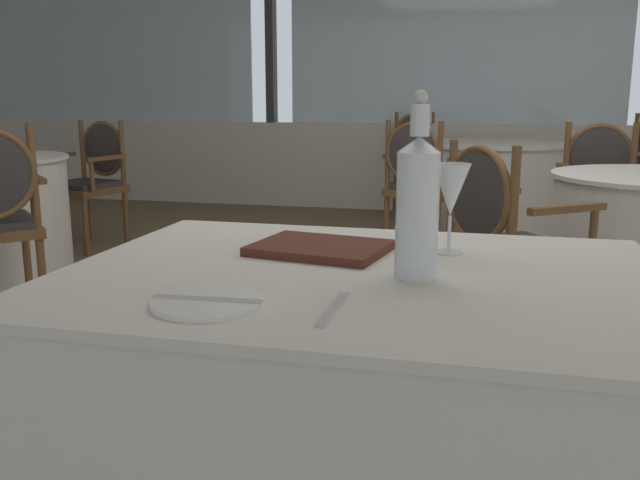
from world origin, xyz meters
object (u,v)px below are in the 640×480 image
at_px(dining_chair_1_0, 420,156).
at_px(wine_glass, 451,191).
at_px(dining_chair_0_1, 603,188).
at_px(dining_chair_1_2, 626,166).
at_px(dining_chair_2_1, 92,173).
at_px(dining_chair_1_1, 421,177).
at_px(water_bottle, 418,204).
at_px(menu_book, 322,248).
at_px(dining_chair_0_2, 502,234).
at_px(side_plate, 207,302).

bearing_deg(dining_chair_1_0, wine_glass, -29.48).
height_order(wine_glass, dining_chair_0_1, dining_chair_0_1).
bearing_deg(dining_chair_1_2, dining_chair_2_1, 12.38).
relative_size(dining_chair_1_1, dining_chair_1_2, 0.97).
height_order(wine_glass, dining_chair_2_1, wine_glass).
xyz_separation_m(water_bottle, dining_chair_1_2, (1.19, 4.43, -0.32)).
bearing_deg(water_bottle, dining_chair_1_0, 95.47).
relative_size(menu_book, dining_chair_0_2, 0.32).
bearing_deg(menu_book, dining_chair_1_1, 101.11).
bearing_deg(dining_chair_0_2, dining_chair_1_2, 33.20).
distance_m(dining_chair_0_2, dining_chair_1_2, 3.05).
height_order(dining_chair_1_1, dining_chair_2_1, dining_chair_1_1).
bearing_deg(water_bottle, dining_chair_1_1, 95.23).
bearing_deg(water_bottle, dining_chair_1_2, 74.98).
xyz_separation_m(menu_book, dining_chair_2_1, (-2.48, 2.98, -0.21)).
bearing_deg(dining_chair_1_2, dining_chair_1_0, -30.03).
bearing_deg(dining_chair_0_2, side_plate, -144.03).
xyz_separation_m(dining_chair_0_2, dining_chair_1_2, (0.99, 2.88, 0.03)).
bearing_deg(dining_chair_1_2, side_plate, 66.35).
xyz_separation_m(side_plate, dining_chair_0_2, (0.53, 1.82, -0.21)).
bearing_deg(menu_book, dining_chair_1_2, 81.31).
bearing_deg(dining_chair_1_0, dining_chair_0_2, -24.94).
distance_m(menu_book, dining_chair_0_2, 1.46).
xyz_separation_m(water_bottle, dining_chair_1_0, (-0.50, 5.19, -0.34)).
distance_m(dining_chair_0_1, dining_chair_0_2, 1.64).
relative_size(dining_chair_0_1, dining_chair_2_1, 1.02).
xyz_separation_m(side_plate, dining_chair_1_1, (0.02, 3.63, -0.19)).
bearing_deg(dining_chair_2_1, wine_glass, 56.64).
xyz_separation_m(water_bottle, dining_chair_0_1, (0.82, 3.07, -0.33)).
distance_m(dining_chair_1_1, dining_chair_1_2, 1.84).
bearing_deg(dining_chair_1_1, dining_chair_1_0, 30.11).
bearing_deg(menu_book, dining_chair_0_1, 79.85).
xyz_separation_m(menu_book, dining_chair_0_2, (0.43, 1.38, -0.21)).
relative_size(wine_glass, dining_chair_1_2, 0.21).
distance_m(wine_glass, menu_book, 0.32).
height_order(dining_chair_0_1, dining_chair_0_2, dining_chair_0_1).
bearing_deg(dining_chair_0_2, menu_book, -145.25).
relative_size(wine_glass, dining_chair_1_0, 0.21).
bearing_deg(dining_chair_2_1, dining_chair_1_0, 145.82).
bearing_deg(menu_book, side_plate, -92.50).
bearing_deg(dining_chair_0_1, side_plate, -26.78).
bearing_deg(water_bottle, dining_chair_0_2, 82.62).
bearing_deg(dining_chair_1_1, menu_book, -154.40).
distance_m(wine_glass, dining_chair_0_1, 2.96).
distance_m(side_plate, menu_book, 0.45).
bearing_deg(side_plate, dining_chair_1_2, 72.14).
distance_m(side_plate, water_bottle, 0.45).
relative_size(side_plate, menu_book, 0.65).
bearing_deg(wine_glass, side_plate, -126.90).
bearing_deg(side_plate, water_bottle, 39.57).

